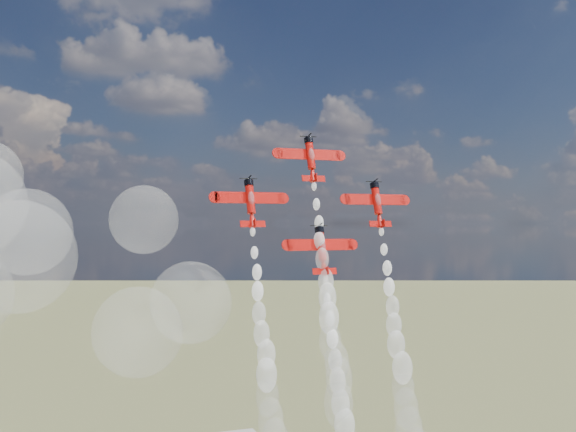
% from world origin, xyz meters
% --- Properties ---
extents(plane_lead, '(14.01, 5.71, 9.75)m').
position_xyz_m(plane_lead, '(-16.24, 11.07, 98.32)').
color(plane_lead, red).
rests_on(plane_lead, ground).
extents(plane_left, '(14.01, 5.71, 9.75)m').
position_xyz_m(plane_left, '(-30.06, 8.24, 89.08)').
color(plane_left, red).
rests_on(plane_left, ground).
extents(plane_right, '(14.01, 5.71, 9.75)m').
position_xyz_m(plane_right, '(-2.43, 8.24, 89.08)').
color(plane_right, red).
rests_on(plane_right, ground).
extents(plane_slot, '(14.01, 5.71, 9.75)m').
position_xyz_m(plane_slot, '(-16.24, 5.41, 79.83)').
color(plane_slot, red).
rests_on(plane_slot, ground).
extents(smoke_trail_lead, '(5.51, 15.37, 44.08)m').
position_xyz_m(smoke_trail_lead, '(-16.26, -0.42, 60.30)').
color(smoke_trail_lead, white).
rests_on(smoke_trail_lead, plane_lead).
extents(smoke_trail_left, '(5.39, 15.01, 43.96)m').
position_xyz_m(smoke_trail_left, '(-29.95, -3.25, 51.28)').
color(smoke_trail_left, white).
rests_on(smoke_trail_left, plane_left).
extents(smoke_trail_right, '(5.54, 15.86, 44.32)m').
position_xyz_m(smoke_trail_right, '(-2.33, -3.28, 50.82)').
color(smoke_trail_right, white).
rests_on(smoke_trail_right, plane_right).
extents(drifted_smoke_cloud, '(69.95, 35.94, 50.15)m').
position_xyz_m(drifted_smoke_cloud, '(-71.50, 26.59, 76.81)').
color(drifted_smoke_cloud, white).
rests_on(drifted_smoke_cloud, ground).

